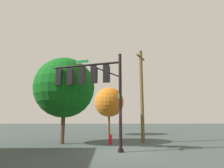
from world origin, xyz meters
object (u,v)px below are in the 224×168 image
object	(u,v)px
tree_mid	(65,88)
tree_near	(109,102)
fire_hydrant	(110,139)
signal_pole_assembly	(90,80)
utility_pole	(142,94)

from	to	relation	value
tree_mid	tree_near	bearing A→B (deg)	-115.59
tree_near	tree_mid	size ratio (longest dim) A/B	0.83
fire_hydrant	signal_pole_assembly	bearing A→B (deg)	62.15
tree_near	tree_mid	bearing A→B (deg)	64.41
signal_pole_assembly	tree_near	size ratio (longest dim) A/B	1.05
tree_mid	utility_pole	bearing A→B (deg)	-175.54
fire_hydrant	tree_near	distance (m)	9.17
signal_pole_assembly	utility_pole	xyz separation A→B (m)	(-4.20, -3.63, -0.42)
fire_hydrant	tree_mid	size ratio (longest dim) A/B	0.12
tree_near	utility_pole	bearing A→B (deg)	110.66
fire_hydrant	tree_near	bearing A→B (deg)	-89.62
tree_near	tree_mid	world-z (taller)	tree_mid
signal_pole_assembly	tree_near	distance (m)	11.21
signal_pole_assembly	fire_hydrant	bearing A→B (deg)	-117.85
utility_pole	tree_near	world-z (taller)	utility_pole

